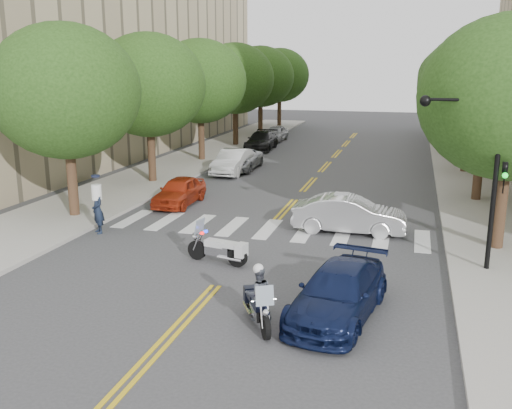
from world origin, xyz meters
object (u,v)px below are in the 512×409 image
at_px(motorcycle_police, 258,298).
at_px(officer_standing, 98,210).
at_px(sedan_blue, 338,293).
at_px(convertible, 349,214).
at_px(motorcycle_parked, 222,249).

xyz_separation_m(motorcycle_police, officer_standing, (-8.47, 6.41, 0.20)).
xyz_separation_m(officer_standing, sedan_blue, (10.43, -5.35, -0.28)).
xyz_separation_m(motorcycle_police, convertible, (1.32, 9.22, -0.01)).
bearing_deg(convertible, motorcycle_parked, 142.73).
bearing_deg(motorcycle_police, motorcycle_parked, -88.73).
relative_size(motorcycle_police, sedan_blue, 0.41).
distance_m(motorcycle_police, motorcycle_parked, 4.88).
xyz_separation_m(motorcycle_parked, officer_standing, (-6.04, 2.19, 0.45)).
bearing_deg(convertible, officer_standing, 105.64).
bearing_deg(convertible, motorcycle_police, 171.44).
xyz_separation_m(motorcycle_police, motorcycle_parked, (-2.43, 4.22, -0.24)).
height_order(motorcycle_police, motorcycle_parked, motorcycle_police).
distance_m(motorcycle_parked, officer_standing, 6.44).
distance_m(officer_standing, convertible, 10.19).
height_order(motorcycle_parked, sedan_blue, motorcycle_parked).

